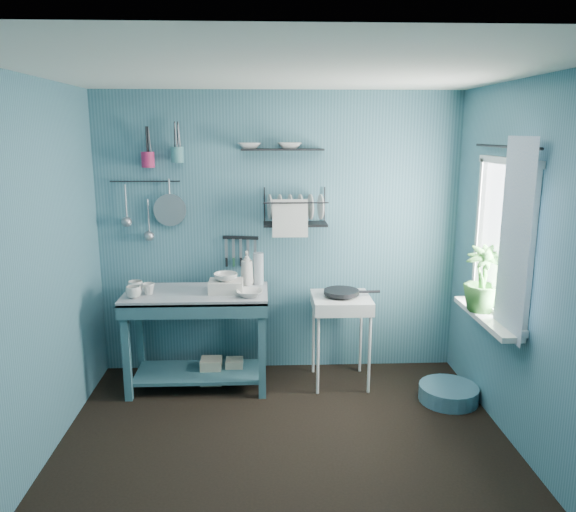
{
  "coord_description": "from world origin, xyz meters",
  "views": [
    {
      "loc": [
        -0.13,
        -3.43,
        2.15
      ],
      "look_at": [
        0.05,
        0.85,
        1.2
      ],
      "focal_mm": 35.0,
      "sensor_mm": 36.0,
      "label": 1
    }
  ],
  "objects_px": {
    "utensil_cup_teal": "(177,155)",
    "colander": "(170,210)",
    "storage_tin_large": "(211,371)",
    "storage_tin_small": "(235,370)",
    "wash_tub": "(226,286)",
    "floor_basin": "(448,393)",
    "hotplate_stand": "(340,340)",
    "dish_rack": "(295,207)",
    "water_bottle": "(258,269)",
    "mug_left": "(134,292)",
    "mug_mid": "(149,289)",
    "work_counter": "(198,339)",
    "potted_plant": "(483,279)",
    "mug_right": "(135,287)",
    "soap_bottle": "(247,268)",
    "frying_pan": "(341,292)",
    "utensil_cup_magenta": "(148,160)"
  },
  "relations": [
    {
      "from": "wash_tub",
      "to": "storage_tin_small",
      "type": "relative_size",
      "value": 1.4
    },
    {
      "from": "mug_left",
      "to": "mug_mid",
      "type": "distance_m",
      "value": 0.14
    },
    {
      "from": "utensil_cup_magenta",
      "to": "utensil_cup_teal",
      "type": "relative_size",
      "value": 1.0
    },
    {
      "from": "mug_right",
      "to": "hotplate_stand",
      "type": "height_order",
      "value": "mug_right"
    },
    {
      "from": "water_bottle",
      "to": "storage_tin_large",
      "type": "xyz_separation_m",
      "value": [
        -0.42,
        -0.17,
        -0.87
      ]
    },
    {
      "from": "work_counter",
      "to": "frying_pan",
      "type": "relative_size",
      "value": 3.97
    },
    {
      "from": "work_counter",
      "to": "frying_pan",
      "type": "bearing_deg",
      "value": 2.41
    },
    {
      "from": "hotplate_stand",
      "to": "storage_tin_large",
      "type": "xyz_separation_m",
      "value": [
        -1.12,
        0.03,
        -0.28
      ]
    },
    {
      "from": "mug_left",
      "to": "mug_right",
      "type": "distance_m",
      "value": 0.16
    },
    {
      "from": "soap_bottle",
      "to": "floor_basin",
      "type": "bearing_deg",
      "value": -19.29
    },
    {
      "from": "water_bottle",
      "to": "mug_right",
      "type": "bearing_deg",
      "value": -167.83
    },
    {
      "from": "dish_rack",
      "to": "storage_tin_large",
      "type": "bearing_deg",
      "value": -164.01
    },
    {
      "from": "frying_pan",
      "to": "colander",
      "type": "xyz_separation_m",
      "value": [
        -1.47,
        0.32,
        0.66
      ]
    },
    {
      "from": "wash_tub",
      "to": "colander",
      "type": "relative_size",
      "value": 1.0
    },
    {
      "from": "utensil_cup_magenta",
      "to": "mug_mid",
      "type": "bearing_deg",
      "value": -86.21
    },
    {
      "from": "mug_right",
      "to": "storage_tin_small",
      "type": "height_order",
      "value": "mug_right"
    },
    {
      "from": "mug_right",
      "to": "storage_tin_small",
      "type": "bearing_deg",
      "value": 5.71
    },
    {
      "from": "work_counter",
      "to": "dish_rack",
      "type": "distance_m",
      "value": 1.41
    },
    {
      "from": "mug_mid",
      "to": "floor_basin",
      "type": "xyz_separation_m",
      "value": [
        2.44,
        -0.32,
        -0.83
      ]
    },
    {
      "from": "utensil_cup_teal",
      "to": "colander",
      "type": "xyz_separation_m",
      "value": [
        -0.09,
        0.03,
        -0.47
      ]
    },
    {
      "from": "work_counter",
      "to": "floor_basin",
      "type": "xyz_separation_m",
      "value": [
        2.06,
        -0.38,
        -0.36
      ]
    },
    {
      "from": "soap_bottle",
      "to": "utensil_cup_magenta",
      "type": "xyz_separation_m",
      "value": [
        -0.82,
        0.11,
        0.93
      ]
    },
    {
      "from": "utensil_cup_teal",
      "to": "floor_basin",
      "type": "relative_size",
      "value": 0.27
    },
    {
      "from": "mug_mid",
      "to": "work_counter",
      "type": "bearing_deg",
      "value": 8.97
    },
    {
      "from": "work_counter",
      "to": "storage_tin_large",
      "type": "xyz_separation_m",
      "value": [
        0.1,
        0.05,
        -0.31
      ]
    },
    {
      "from": "dish_rack",
      "to": "mug_mid",
      "type": "bearing_deg",
      "value": -165.22
    },
    {
      "from": "mug_left",
      "to": "soap_bottle",
      "type": "bearing_deg",
      "value": 21.8
    },
    {
      "from": "mug_mid",
      "to": "potted_plant",
      "type": "distance_m",
      "value": 2.64
    },
    {
      "from": "wash_tub",
      "to": "hotplate_stand",
      "type": "distance_m",
      "value": 1.1
    },
    {
      "from": "frying_pan",
      "to": "soap_bottle",
      "type": "bearing_deg",
      "value": 167.3
    },
    {
      "from": "mug_mid",
      "to": "dish_rack",
      "type": "height_order",
      "value": "dish_rack"
    },
    {
      "from": "mug_mid",
      "to": "hotplate_stand",
      "type": "height_order",
      "value": "mug_mid"
    },
    {
      "from": "mug_mid",
      "to": "storage_tin_large",
      "type": "xyz_separation_m",
      "value": [
        0.48,
        0.11,
        -0.78
      ]
    },
    {
      "from": "soap_bottle",
      "to": "storage_tin_large",
      "type": "relative_size",
      "value": 1.36
    },
    {
      "from": "floor_basin",
      "to": "wash_tub",
      "type": "bearing_deg",
      "value": 168.91
    },
    {
      "from": "potted_plant",
      "to": "work_counter",
      "type": "bearing_deg",
      "value": 165.85
    },
    {
      "from": "mug_left",
      "to": "soap_bottle",
      "type": "relative_size",
      "value": 0.41
    },
    {
      "from": "water_bottle",
      "to": "potted_plant",
      "type": "distance_m",
      "value": 1.85
    },
    {
      "from": "water_bottle",
      "to": "storage_tin_large",
      "type": "bearing_deg",
      "value": -157.96
    },
    {
      "from": "mug_right",
      "to": "potted_plant",
      "type": "distance_m",
      "value": 2.76
    },
    {
      "from": "mug_left",
      "to": "potted_plant",
      "type": "distance_m",
      "value": 2.72
    },
    {
      "from": "work_counter",
      "to": "colander",
      "type": "bearing_deg",
      "value": 127.01
    },
    {
      "from": "wash_tub",
      "to": "floor_basin",
      "type": "xyz_separation_m",
      "value": [
        1.81,
        -0.36,
        -0.83
      ]
    },
    {
      "from": "floor_basin",
      "to": "water_bottle",
      "type": "bearing_deg",
      "value": 158.91
    },
    {
      "from": "storage_tin_large",
      "to": "storage_tin_small",
      "type": "relative_size",
      "value": 1.1
    },
    {
      "from": "dish_rack",
      "to": "utensil_cup_teal",
      "type": "height_order",
      "value": "utensil_cup_teal"
    },
    {
      "from": "utensil_cup_teal",
      "to": "floor_basin",
      "type": "height_order",
      "value": "utensil_cup_teal"
    },
    {
      "from": "work_counter",
      "to": "colander",
      "type": "relative_size",
      "value": 4.26
    },
    {
      "from": "work_counter",
      "to": "storage_tin_large",
      "type": "relative_size",
      "value": 5.42
    },
    {
      "from": "hotplate_stand",
      "to": "storage_tin_large",
      "type": "bearing_deg",
      "value": 176.64
    }
  ]
}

